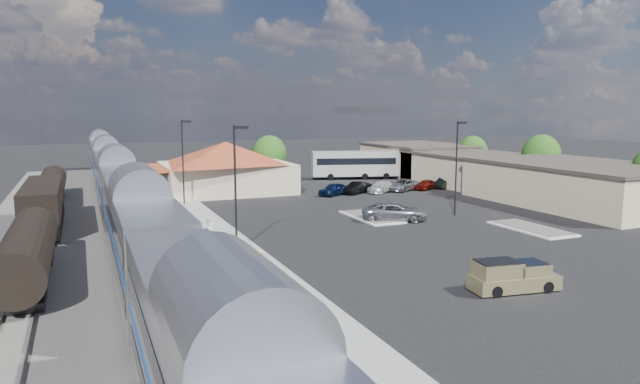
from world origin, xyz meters
name	(u,v)px	position (x,y,z in m)	size (l,w,h in m)	color
ground	(341,225)	(0.00, 0.00, 0.00)	(280.00, 280.00, 0.00)	black
railbed	(83,226)	(-21.00, 8.00, 0.06)	(16.00, 100.00, 0.12)	#4C4944
platform	(192,222)	(-12.00, 6.00, 0.09)	(5.50, 92.00, 0.18)	gray
passenger_train	(118,191)	(-18.00, 8.79, 2.87)	(3.00, 104.00, 5.55)	silver
freight_cars	(43,208)	(-24.00, 7.33, 1.93)	(2.80, 46.00, 4.00)	black
station_depot	(226,167)	(-4.56, 24.00, 3.13)	(18.35, 12.24, 6.20)	#C4B58F
buildings_east	(491,171)	(28.00, 14.28, 2.27)	(14.40, 51.40, 4.80)	#C6B28C
traffic_island_south	(371,217)	(4.00, 2.00, 0.10)	(3.30, 7.50, 0.21)	silver
traffic_island_north	(531,228)	(14.00, -8.00, 0.10)	(3.30, 7.50, 0.21)	silver
lamp_plat_s	(236,178)	(-10.90, -6.00, 5.34)	(1.08, 0.25, 9.00)	black
lamp_plat_n	(184,155)	(-10.90, 16.00, 5.34)	(1.08, 0.25, 9.00)	black
lamp_lot	(457,160)	(12.10, 0.00, 5.34)	(1.08, 0.25, 9.00)	black
tree_east_b	(541,155)	(34.00, 12.00, 4.22)	(4.94, 4.94, 6.96)	#382314
tree_east_c	(473,152)	(34.00, 26.00, 3.76)	(4.41, 4.41, 6.21)	#382314
tree_depot	(269,154)	(3.00, 30.00, 4.02)	(4.71, 4.71, 6.63)	#382314
pickup_truck	(514,276)	(1.15, -20.44, 0.82)	(5.19, 2.48, 1.72)	tan
suv	(395,212)	(5.31, -0.07, 0.83)	(2.76, 5.98, 1.66)	#A2A6AA
coach_bus	(355,163)	(16.16, 30.12, 2.33)	(12.87, 6.14, 4.05)	silver
person_a	(261,265)	(-11.51, -13.62, 1.10)	(0.67, 0.44, 1.85)	#D9D843
person_b	(209,228)	(-12.04, -1.55, 1.03)	(0.82, 0.64, 1.69)	white
parked_car_a	(334,189)	(6.56, 16.30, 0.74)	(1.74, 4.33, 1.48)	#0C1C40
parked_car_b	(357,188)	(9.76, 16.60, 0.72)	(1.53, 4.38, 1.44)	black
parked_car_c	(381,187)	(12.96, 16.30, 0.69)	(1.93, 4.74, 1.38)	white
parked_car_d	(403,185)	(16.16, 16.60, 0.73)	(2.41, 5.24, 1.46)	gray
parked_car_e	(426,185)	(19.36, 16.30, 0.65)	(1.55, 3.84, 1.31)	maroon
parked_car_f	(445,182)	(22.56, 16.60, 0.72)	(1.53, 4.38, 1.44)	black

